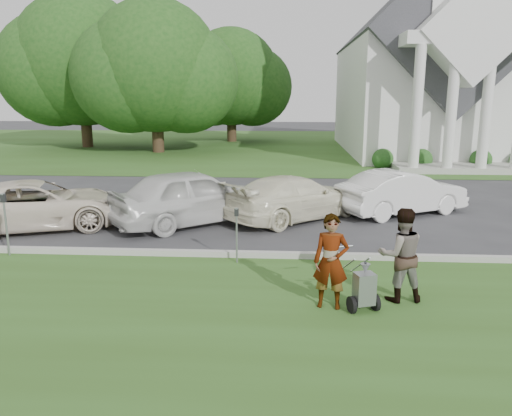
# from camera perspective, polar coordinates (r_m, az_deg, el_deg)

# --- Properties ---
(ground) EXTENTS (120.00, 120.00, 0.00)m
(ground) POSITION_cam_1_polar(r_m,az_deg,el_deg) (11.24, 0.78, -6.61)
(ground) COLOR #333335
(ground) RESTS_ON ground
(grass_strip) EXTENTS (80.00, 7.00, 0.01)m
(grass_strip) POSITION_cam_1_polar(r_m,az_deg,el_deg) (8.47, -0.24, -13.35)
(grass_strip) COLOR #31511C
(grass_strip) RESTS_ON ground
(church_lawn) EXTENTS (80.00, 30.00, 0.01)m
(church_lawn) POSITION_cam_1_polar(r_m,az_deg,el_deg) (37.77, 2.80, 7.16)
(church_lawn) COLOR #31511C
(church_lawn) RESTS_ON ground
(curb) EXTENTS (80.00, 0.18, 0.15)m
(curb) POSITION_cam_1_polar(r_m,az_deg,el_deg) (11.74, 0.92, -5.37)
(curb) COLOR #9E9E93
(curb) RESTS_ON ground
(church) EXTENTS (9.19, 19.00, 24.10)m
(church) POSITION_cam_1_polar(r_m,az_deg,el_deg) (34.82, 18.40, 15.84)
(church) COLOR white
(church) RESTS_ON ground
(tree_left) EXTENTS (10.63, 8.40, 9.71)m
(tree_left) POSITION_cam_1_polar(r_m,az_deg,el_deg) (33.70, -11.47, 14.93)
(tree_left) COLOR #332316
(tree_left) RESTS_ON ground
(tree_far) EXTENTS (11.64, 9.20, 10.73)m
(tree_far) POSITION_cam_1_polar(r_m,az_deg,el_deg) (38.47, -19.30, 15.07)
(tree_far) COLOR #332316
(tree_far) RESTS_ON ground
(tree_back) EXTENTS (9.61, 7.60, 8.89)m
(tree_back) POSITION_cam_1_polar(r_m,az_deg,el_deg) (40.84, -2.87, 14.22)
(tree_back) COLOR #332316
(tree_back) RESTS_ON ground
(striping_cart) EXTENTS (0.72, 1.11, 0.96)m
(striping_cart) POSITION_cam_1_polar(r_m,az_deg,el_deg) (9.04, 12.22, -9.09)
(striping_cart) COLOR black
(striping_cart) RESTS_ON ground
(person_left) EXTENTS (0.68, 0.50, 1.71)m
(person_left) POSITION_cam_1_polar(r_m,az_deg,el_deg) (8.94, 8.56, -6.17)
(person_left) COLOR #999999
(person_left) RESTS_ON ground
(person_right) EXTENTS (0.92, 0.76, 1.75)m
(person_right) POSITION_cam_1_polar(r_m,az_deg,el_deg) (9.51, 16.21, -5.23)
(person_right) COLOR #999999
(person_right) RESTS_ON ground
(parking_meter_near) EXTENTS (0.09, 0.08, 1.28)m
(parking_meter_near) POSITION_cam_1_polar(r_m,az_deg,el_deg) (11.18, -2.22, -2.38)
(parking_meter_near) COLOR gray
(parking_meter_near) RESTS_ON ground
(parking_meter_far) EXTENTS (0.11, 0.10, 1.52)m
(parking_meter_far) POSITION_cam_1_polar(r_m,az_deg,el_deg) (13.05, -26.74, -0.90)
(parking_meter_far) COLOR gray
(parking_meter_far) RESTS_ON ground
(car_a) EXTENTS (5.40, 3.83, 1.37)m
(car_a) POSITION_cam_1_polar(r_m,az_deg,el_deg) (15.47, -23.68, 0.34)
(car_a) COLOR silver
(car_a) RESTS_ON ground
(car_b) EXTENTS (4.99, 4.51, 1.64)m
(car_b) POSITION_cam_1_polar(r_m,az_deg,el_deg) (14.75, -7.27, 1.32)
(car_b) COLOR silver
(car_b) RESTS_ON ground
(car_c) EXTENTS (4.71, 4.49, 1.34)m
(car_c) POSITION_cam_1_polar(r_m,az_deg,el_deg) (15.25, 4.42, 1.19)
(car_c) COLOR #F2EECE
(car_c) RESTS_ON ground
(car_d) EXTENTS (4.45, 3.30, 1.40)m
(car_d) POSITION_cam_1_polar(r_m,az_deg,el_deg) (16.52, 16.36, 1.71)
(car_d) COLOR silver
(car_d) RESTS_ON ground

